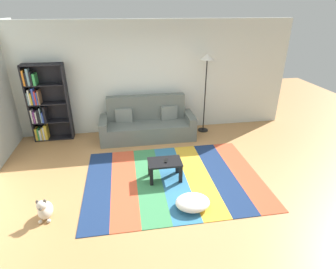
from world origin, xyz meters
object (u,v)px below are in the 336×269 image
object	(u,v)px
coffee_table	(165,165)
tv_remote	(166,160)
couch	(147,124)
standing_lamp	(207,68)
dog	(45,210)
pouf	(193,202)
bookshelf	(44,105)

from	to	relation	value
coffee_table	tv_remote	xyz separation A→B (m)	(0.03, 0.01, 0.09)
couch	standing_lamp	size ratio (longest dim) A/B	1.15
dog	standing_lamp	distance (m)	4.53
pouf	dog	bearing A→B (deg)	176.40
couch	bookshelf	world-z (taller)	bookshelf
couch	tv_remote	bearing A→B (deg)	-84.97
couch	dog	distance (m)	3.19
pouf	bookshelf	bearing A→B (deg)	132.90
couch	coffee_table	distance (m)	1.88
coffee_table	standing_lamp	xyz separation A→B (m)	(1.32, 2.01, 1.34)
tv_remote	pouf	bearing A→B (deg)	-57.08
dog	standing_lamp	bearing A→B (deg)	39.88
couch	pouf	distance (m)	2.80
coffee_table	tv_remote	world-z (taller)	tv_remote
dog	standing_lamp	size ratio (longest dim) A/B	0.20
bookshelf	standing_lamp	size ratio (longest dim) A/B	0.93
pouf	tv_remote	bearing A→B (deg)	108.09
dog	bookshelf	bearing A→B (deg)	100.67
dog	tv_remote	world-z (taller)	tv_remote
bookshelf	coffee_table	world-z (taller)	bookshelf
bookshelf	coffee_table	xyz separation A→B (m)	(2.51, -2.16, -0.57)
couch	pouf	bearing A→B (deg)	-80.64
bookshelf	tv_remote	size ratio (longest dim) A/B	12.10
standing_lamp	tv_remote	xyz separation A→B (m)	(-1.30, -2.00, -1.24)
pouf	dog	xyz separation A→B (m)	(-2.28, 0.14, 0.05)
coffee_table	standing_lamp	size ratio (longest dim) A/B	0.31
couch	coffee_table	size ratio (longest dim) A/B	3.67
couch	bookshelf	size ratio (longest dim) A/B	1.25
pouf	tv_remote	xyz separation A→B (m)	(-0.29, 0.89, 0.29)
standing_lamp	dog	bearing A→B (deg)	-140.12
coffee_table	pouf	world-z (taller)	coffee_table
coffee_table	tv_remote	size ratio (longest dim) A/B	4.11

